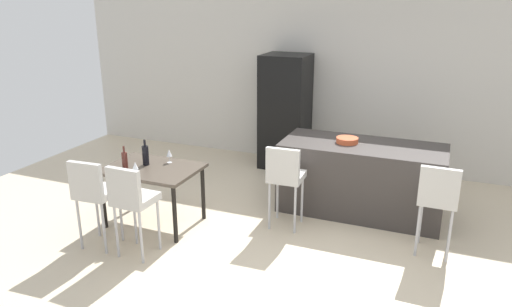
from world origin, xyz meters
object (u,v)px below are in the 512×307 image
(bar_chair_left, at_px, (285,174))
(dining_chair_far, at_px, (131,197))
(wine_glass_right, at_px, (169,153))
(wine_glass_middle, at_px, (135,166))
(kitchen_island, at_px, (361,178))
(dining_table, at_px, (152,174))
(bar_chair_middle, at_px, (438,196))
(fruit_bowl, at_px, (347,140))
(dining_chair_near, at_px, (93,190))
(wine_bottle_far, at_px, (146,155))
(wine_bottle_left, at_px, (125,160))
(refrigerator, at_px, (285,112))

(bar_chair_left, bearing_deg, dining_chair_far, -135.85)
(bar_chair_left, bearing_deg, wine_glass_right, -169.73)
(wine_glass_right, bearing_deg, wine_glass_middle, -101.10)
(dining_chair_far, distance_m, wine_glass_middle, 0.53)
(kitchen_island, distance_m, dining_table, 2.65)
(dining_chair_far, bearing_deg, bar_chair_middle, 22.59)
(dining_chair_far, height_order, fruit_bowl, dining_chair_far)
(dining_chair_near, bearing_deg, wine_glass_middle, 60.71)
(bar_chair_left, bearing_deg, wine_bottle_far, -165.25)
(dining_chair_near, xyz_separation_m, dining_chair_far, (0.50, -0.00, 0.00))
(wine_bottle_left, xyz_separation_m, wine_glass_middle, (0.26, -0.15, 0.01))
(wine_bottle_left, bearing_deg, wine_bottle_far, 57.17)
(bar_chair_left, height_order, wine_bottle_left, bar_chair_left)
(kitchen_island, bearing_deg, dining_chair_far, -134.53)
(refrigerator, bearing_deg, wine_bottle_far, -109.35)
(kitchen_island, relative_size, refrigerator, 1.11)
(kitchen_island, height_order, dining_chair_far, dining_chair_far)
(dining_chair_far, relative_size, fruit_bowl, 3.75)
(kitchen_island, height_order, wine_bottle_far, wine_bottle_far)
(bar_chair_left, distance_m, dining_chair_near, 2.17)
(kitchen_island, relative_size, wine_bottle_left, 7.15)
(wine_bottle_left, xyz_separation_m, wine_bottle_far, (0.14, 0.22, 0.02))
(wine_glass_middle, bearing_deg, dining_chair_near, -119.29)
(dining_table, xyz_separation_m, fruit_bowl, (2.09, 1.31, 0.30))
(refrigerator, bearing_deg, dining_chair_near, -107.00)
(kitchen_island, bearing_deg, bar_chair_left, -132.44)
(wine_bottle_far, relative_size, wine_glass_right, 1.84)
(bar_chair_left, xyz_separation_m, dining_table, (-1.53, -0.49, -0.04))
(wine_glass_middle, height_order, wine_glass_right, same)
(kitchen_island, relative_size, dining_chair_far, 1.95)
(bar_chair_left, bearing_deg, dining_table, -162.42)
(bar_chair_left, bearing_deg, refrigerator, 108.91)
(dining_chair_near, relative_size, dining_chair_far, 1.00)
(dining_chair_near, relative_size, fruit_bowl, 3.75)
(wine_glass_right, bearing_deg, kitchen_island, 26.48)
(bar_chair_middle, height_order, refrigerator, refrigerator)
(wine_bottle_far, height_order, refrigerator, refrigerator)
(wine_glass_middle, height_order, fruit_bowl, fruit_bowl)
(kitchen_island, distance_m, refrigerator, 2.06)
(bar_chair_middle, bearing_deg, dining_chair_near, -160.37)
(refrigerator, bearing_deg, bar_chair_left, -71.09)
(wine_bottle_left, bearing_deg, kitchen_island, 30.21)
(refrigerator, bearing_deg, wine_bottle_left, -110.52)
(bar_chair_left, xyz_separation_m, dining_chair_far, (-1.28, -1.25, 0.00))
(wine_bottle_left, height_order, wine_bottle_far, wine_bottle_far)
(wine_glass_middle, bearing_deg, wine_bottle_far, 107.33)
(dining_table, distance_m, wine_glass_middle, 0.38)
(kitchen_island, bearing_deg, wine_glass_middle, -144.49)
(bar_chair_left, distance_m, wine_glass_middle, 1.74)
(kitchen_island, height_order, wine_glass_right, kitchen_island)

